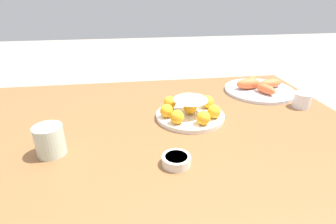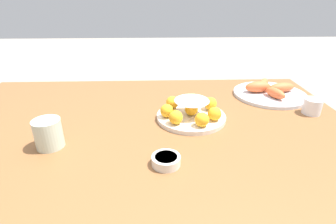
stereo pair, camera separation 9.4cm
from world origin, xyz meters
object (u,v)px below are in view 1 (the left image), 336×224
Objects in this scene: dining_table at (145,145)px; seafood_platter at (259,88)px; cup_near at (302,100)px; cup_far at (50,140)px; cake_plate at (190,111)px; sauce_bowl at (176,160)px.

seafood_platter is (-0.56, -0.27, 0.09)m from dining_table.
cup_near is at bearing -173.47° from dining_table.
seafood_platter is 0.21m from cup_near.
cup_far is (0.93, 0.20, 0.01)m from cup_near.
cup_far reaches higher than cake_plate.
seafood_platter is (-0.38, -0.22, -0.01)m from cake_plate.
sauce_bowl reaches higher than dining_table.
sauce_bowl is at bearing 28.16° from cup_near.
cake_plate reaches higher than seafood_platter.
cake_plate is 0.30m from sauce_bowl.
seafood_platter is 0.93m from cup_far.
dining_table is at bearing -155.37° from cup_far.
cake_plate is 0.48m from cup_near.
cake_plate is at bearing -159.20° from cup_far.
cake_plate is at bearing 30.38° from seafood_platter.
cake_plate is 2.83× the size of cup_far.
cup_near is 0.95m from cup_far.
cup_far is at bearing 25.38° from seafood_platter.
cup_far is (0.84, 0.40, 0.03)m from seafood_platter.
cup_near is (-0.65, -0.07, 0.11)m from dining_table.
seafood_platter reaches higher than sauce_bowl.
dining_table is at bearing 25.76° from seafood_platter.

